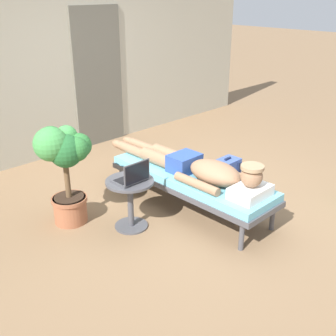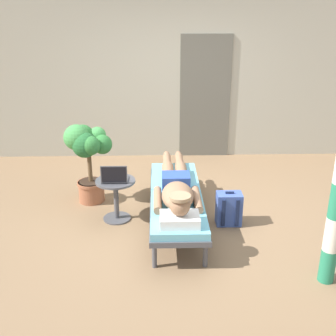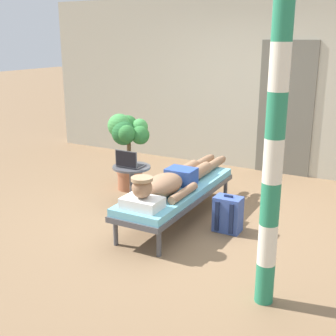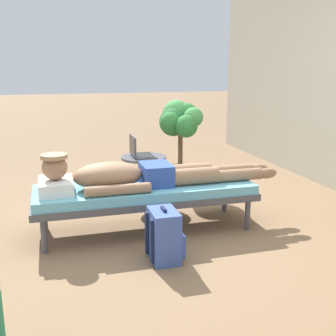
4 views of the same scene
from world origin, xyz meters
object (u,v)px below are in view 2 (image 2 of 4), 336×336
at_px(side_table, 116,193).
at_px(potted_plant, 87,152).
at_px(person_reclining, 177,188).
at_px(backpack, 229,209).
at_px(laptop, 115,177).
at_px(lounge_chair, 176,198).

relative_size(side_table, potted_plant, 0.49).
distance_m(person_reclining, backpack, 0.72).
relative_size(laptop, potted_plant, 0.29).
height_order(lounge_chair, backpack, backpack).
relative_size(side_table, backpack, 1.23).
bearing_deg(lounge_chair, laptop, 172.23).
height_order(lounge_chair, laptop, laptop).
height_order(side_table, backpack, side_table).
bearing_deg(potted_plant, laptop, -55.10).
bearing_deg(side_table, backpack, -6.31).
height_order(person_reclining, backpack, person_reclining).
height_order(lounge_chair, person_reclining, person_reclining).
bearing_deg(backpack, lounge_chair, 179.99).
bearing_deg(side_table, potted_plant, 127.48).
bearing_deg(laptop, lounge_chair, -7.77).
height_order(side_table, laptop, laptop).
height_order(lounge_chair, side_table, side_table).
xyz_separation_m(lounge_chair, side_table, (-0.73, 0.15, 0.01)).
distance_m(laptop, backpack, 1.42).
height_order(lounge_chair, potted_plant, potted_plant).
bearing_deg(potted_plant, person_reclining, -34.40).
bearing_deg(person_reclining, side_table, 160.97).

